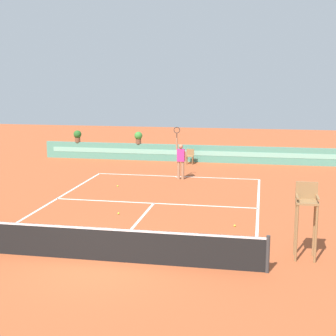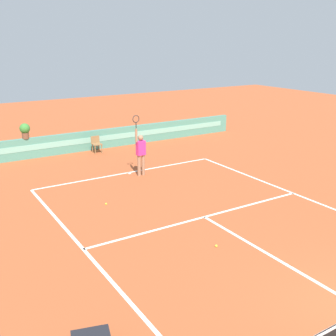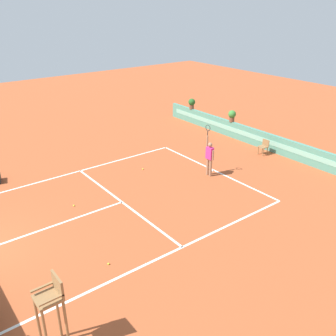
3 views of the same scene
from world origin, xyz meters
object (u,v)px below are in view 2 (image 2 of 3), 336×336
object	(u,v)px
tennis_player	(141,151)
tennis_ball_by_sideline	(106,204)
ball_kid_chair	(96,144)
tennis_ball_near_baseline	(216,246)
potted_plant_left	(25,130)

from	to	relation	value
tennis_player	tennis_ball_by_sideline	distance (m)	3.55
ball_kid_chair	tennis_player	size ratio (longest dim) A/B	0.33
tennis_ball_near_baseline	tennis_ball_by_sideline	xyz separation A→B (m)	(-1.35, 4.44, 0.00)
ball_kid_chair	tennis_player	world-z (taller)	tennis_player
tennis_player	tennis_ball_near_baseline	distance (m)	6.85
tennis_player	tennis_ball_near_baseline	world-z (taller)	tennis_player
tennis_ball_by_sideline	potted_plant_left	distance (m)	7.53
ball_kid_chair	tennis_ball_near_baseline	bearing A→B (deg)	-95.42
tennis_player	potted_plant_left	world-z (taller)	tennis_player
ball_kid_chair	tennis_ball_by_sideline	bearing A→B (deg)	-109.89
tennis_ball_near_baseline	tennis_ball_by_sideline	size ratio (longest dim) A/B	1.00
tennis_player	ball_kid_chair	bearing A→B (deg)	92.31
ball_kid_chair	tennis_ball_by_sideline	xyz separation A→B (m)	(-2.40, -6.62, -0.44)
tennis_player	tennis_ball_near_baseline	bearing A→B (deg)	-100.44
tennis_ball_near_baseline	potted_plant_left	world-z (taller)	potted_plant_left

